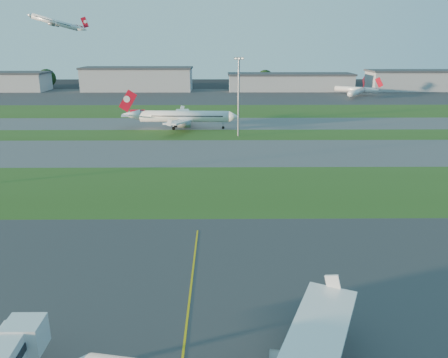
{
  "coord_description": "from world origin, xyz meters",
  "views": [
    {
      "loc": [
        8.8,
        -37.37,
        30.18
      ],
      "look_at": [
        9.5,
        36.78,
        7.0
      ],
      "focal_mm": 35.0,
      "sensor_mm": 36.0,
      "label": 1
    }
  ],
  "objects_px": {
    "mini_jet_far": "(357,89)",
    "light_mast_centre": "(239,92)",
    "mini_jet_near": "(357,92)",
    "airliner_taxiing": "(184,117)"
  },
  "relations": [
    {
      "from": "mini_jet_far",
      "to": "light_mast_centre",
      "type": "bearing_deg",
      "value": -90.38
    },
    {
      "from": "mini_jet_near",
      "to": "mini_jet_far",
      "type": "bearing_deg",
      "value": 17.11
    },
    {
      "from": "mini_jet_far",
      "to": "airliner_taxiing",
      "type": "bearing_deg",
      "value": -99.78
    },
    {
      "from": "mini_jet_near",
      "to": "light_mast_centre",
      "type": "relative_size",
      "value": 0.97
    },
    {
      "from": "airliner_taxiing",
      "to": "mini_jet_far",
      "type": "xyz_separation_m",
      "value": [
        96.13,
        108.42,
        -1.14
      ]
    },
    {
      "from": "mini_jet_far",
      "to": "light_mast_centre",
      "type": "distance_m",
      "value": 144.51
    },
    {
      "from": "mini_jet_near",
      "to": "airliner_taxiing",
      "type": "bearing_deg",
      "value": 168.67
    },
    {
      "from": "mini_jet_near",
      "to": "light_mast_centre",
      "type": "distance_m",
      "value": 131.35
    },
    {
      "from": "airliner_taxiing",
      "to": "light_mast_centre",
      "type": "xyz_separation_m",
      "value": [
        19.45,
        -13.54,
        10.4
      ]
    },
    {
      "from": "mini_jet_near",
      "to": "light_mast_centre",
      "type": "height_order",
      "value": "light_mast_centre"
    }
  ]
}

